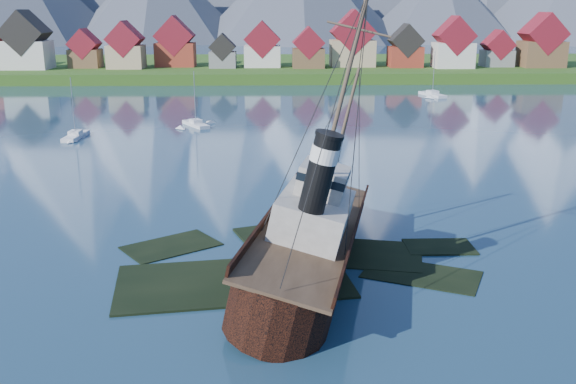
{
  "coord_description": "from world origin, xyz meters",
  "views": [
    {
      "loc": [
        -0.14,
        -48.18,
        20.6
      ],
      "look_at": [
        1.49,
        6.0,
        5.0
      ],
      "focal_mm": 40.0,
      "sensor_mm": 36.0,
      "label": 1
    }
  ],
  "objects_px": {
    "sailboat_c": "(196,125)",
    "sailboat_e": "(432,95)",
    "sailboat_f": "(76,137)",
    "tugboat_wreck": "(299,235)"
  },
  "relations": [
    {
      "from": "sailboat_c",
      "to": "sailboat_e",
      "type": "relative_size",
      "value": 0.92
    },
    {
      "from": "sailboat_f",
      "to": "sailboat_e",
      "type": "bearing_deg",
      "value": 38.29
    },
    {
      "from": "sailboat_e",
      "to": "tugboat_wreck",
      "type": "bearing_deg",
      "value": -125.54
    },
    {
      "from": "sailboat_e",
      "to": "sailboat_f",
      "type": "relative_size",
      "value": 1.08
    },
    {
      "from": "sailboat_e",
      "to": "sailboat_f",
      "type": "distance_m",
      "value": 87.31
    },
    {
      "from": "sailboat_e",
      "to": "sailboat_c",
      "type": "bearing_deg",
      "value": -159.41
    },
    {
      "from": "sailboat_f",
      "to": "sailboat_c",
      "type": "bearing_deg",
      "value": 32.81
    },
    {
      "from": "tugboat_wreck",
      "to": "sailboat_c",
      "type": "relative_size",
      "value": 2.88
    },
    {
      "from": "sailboat_c",
      "to": "sailboat_e",
      "type": "bearing_deg",
      "value": 6.69
    },
    {
      "from": "sailboat_c",
      "to": "sailboat_f",
      "type": "relative_size",
      "value": 0.99
    }
  ]
}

